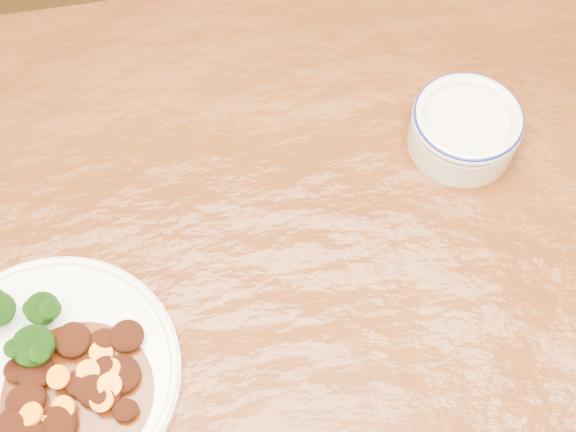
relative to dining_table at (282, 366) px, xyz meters
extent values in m
cube|color=#532A0E|center=(0.00, 0.00, 0.06)|extent=(1.54, 0.96, 0.04)
cylinder|color=white|center=(-0.21, 0.01, 0.08)|extent=(0.23, 0.23, 0.01)
torus|color=white|center=(-0.21, 0.01, 0.09)|extent=(0.23, 0.23, 0.01)
cylinder|color=#70904A|center=(-0.21, 0.03, 0.10)|extent=(0.01, 0.01, 0.01)
ellipsoid|color=black|center=(-0.21, 0.03, 0.12)|extent=(0.04, 0.04, 0.03)
cylinder|color=#70904A|center=(-0.20, 0.06, 0.10)|extent=(0.01, 0.01, 0.01)
ellipsoid|color=black|center=(-0.20, 0.06, 0.11)|extent=(0.03, 0.03, 0.02)
cylinder|color=#70904A|center=(-0.24, 0.07, 0.10)|extent=(0.01, 0.01, 0.01)
cylinder|color=#4A2107|center=(-0.19, -0.01, 0.09)|extent=(0.13, 0.13, 0.00)
ellipsoid|color=black|center=(-0.15, -0.04, 0.10)|extent=(0.02, 0.02, 0.01)
ellipsoid|color=black|center=(-0.22, 0.01, 0.10)|extent=(0.03, 0.03, 0.02)
ellipsoid|color=black|center=(-0.23, 0.02, 0.10)|extent=(0.03, 0.02, 0.01)
ellipsoid|color=black|center=(-0.16, -0.02, 0.10)|extent=(0.03, 0.03, 0.01)
ellipsoid|color=black|center=(-0.24, -0.04, 0.10)|extent=(0.03, 0.03, 0.02)
ellipsoid|color=black|center=(-0.23, -0.01, 0.10)|extent=(0.03, 0.03, 0.01)
ellipsoid|color=black|center=(-0.20, -0.04, 0.10)|extent=(0.03, 0.03, 0.02)
ellipsoid|color=black|center=(-0.20, -0.04, 0.10)|extent=(0.02, 0.02, 0.01)
ellipsoid|color=black|center=(-0.16, 0.00, 0.10)|extent=(0.02, 0.02, 0.01)
ellipsoid|color=black|center=(-0.23, -0.01, 0.10)|extent=(0.03, 0.03, 0.02)
ellipsoid|color=black|center=(-0.18, -0.01, 0.10)|extent=(0.02, 0.02, 0.01)
ellipsoid|color=black|center=(-0.18, 0.03, 0.10)|extent=(0.03, 0.03, 0.02)
ellipsoid|color=black|center=(-0.16, 0.03, 0.10)|extent=(0.03, 0.02, 0.01)
ellipsoid|color=black|center=(-0.21, 0.02, 0.10)|extent=(0.02, 0.02, 0.01)
ellipsoid|color=black|center=(-0.22, -0.03, 0.10)|extent=(0.02, 0.02, 0.01)
ellipsoid|color=black|center=(-0.16, -0.02, 0.10)|extent=(0.03, 0.03, 0.01)
ellipsoid|color=black|center=(-0.17, -0.02, 0.10)|extent=(0.03, 0.03, 0.02)
ellipsoid|color=black|center=(-0.14, -0.01, 0.10)|extent=(0.03, 0.04, 0.02)
ellipsoid|color=black|center=(-0.24, -0.03, 0.10)|extent=(0.03, 0.03, 0.02)
ellipsoid|color=black|center=(-0.14, 0.03, 0.10)|extent=(0.03, 0.03, 0.02)
cylinder|color=orange|center=(-0.15, 0.00, 0.11)|extent=(0.03, 0.03, 0.01)
cylinder|color=orange|center=(-0.20, 0.00, 0.11)|extent=(0.03, 0.03, 0.01)
cylinder|color=orange|center=(-0.22, -0.04, 0.10)|extent=(0.03, 0.03, 0.01)
cylinder|color=orange|center=(-0.15, -0.02, 0.11)|extent=(0.03, 0.03, 0.01)
cylinder|color=orange|center=(-0.17, 0.00, 0.11)|extent=(0.03, 0.03, 0.01)
cylinder|color=orange|center=(-0.20, -0.03, 0.10)|extent=(0.03, 0.03, 0.01)
cylinder|color=orange|center=(-0.16, -0.02, 0.10)|extent=(0.03, 0.03, 0.01)
cylinder|color=orange|center=(-0.16, -0.03, 0.11)|extent=(0.03, 0.03, 0.01)
cylinder|color=orange|center=(-0.22, -0.03, 0.11)|extent=(0.03, 0.03, 0.01)
cylinder|color=orange|center=(-0.16, 0.01, 0.10)|extent=(0.03, 0.03, 0.01)
cylinder|color=beige|center=(0.23, 0.17, 0.10)|extent=(0.11, 0.11, 0.04)
cylinder|color=silver|center=(0.23, 0.17, 0.12)|extent=(0.09, 0.09, 0.01)
torus|color=beige|center=(0.23, 0.17, 0.12)|extent=(0.11, 0.11, 0.01)
torus|color=navy|center=(0.23, 0.17, 0.13)|extent=(0.11, 0.11, 0.01)
camera|label=1|loc=(-0.05, -0.26, 0.77)|focal=50.00mm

